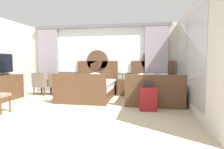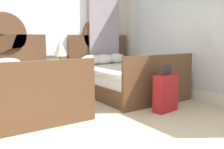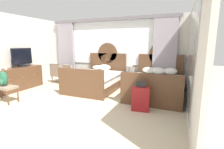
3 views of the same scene
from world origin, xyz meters
name	(u,v)px [view 1 (image 1 of 3)]	position (x,y,z in m)	size (l,w,h in m)	color
ground_plane	(55,124)	(0.00, 0.00, 0.00)	(24.00, 24.00, 0.00)	#BCAD8E
wall_back_window	(100,57)	(0.00, 3.83, 1.44)	(5.88, 0.22, 2.70)	beige
wall_right_mirror	(193,58)	(2.97, 1.65, 1.35)	(0.08, 4.44, 2.70)	beige
bed_near_window	(90,88)	(-0.10, 2.77, 0.35)	(1.62, 2.15, 1.69)	brown
bed_near_mirror	(153,89)	(2.04, 2.79, 0.36)	(1.62, 2.15, 1.69)	brown
nightstand_between_beds	(123,87)	(0.97, 3.48, 0.28)	(0.44, 0.47, 0.56)	brown
table_lamp_on_nightstand	(122,68)	(0.93, 3.49, 0.99)	(0.27, 0.27, 0.62)	brown
book_on_nightstand	(121,80)	(0.89, 3.39, 0.58)	(0.18, 0.26, 0.03)	#285133
tv_flatscreen	(3,64)	(-2.66, 1.80, 1.17)	(0.20, 0.83, 0.69)	black
armchair_by_window_left	(58,83)	(-1.41, 3.00, 0.44)	(0.69, 0.69, 0.82)	#84705B
armchair_by_window_centre	(41,83)	(-2.08, 3.00, 0.44)	(0.61, 0.61, 0.82)	#84705B
armchair_by_window_right	(41,83)	(-2.07, 3.00, 0.44)	(0.59, 0.59, 0.82)	#84705B
suitcase_on_floor	(148,99)	(1.87, 1.35, 0.31)	(0.45, 0.23, 0.76)	maroon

